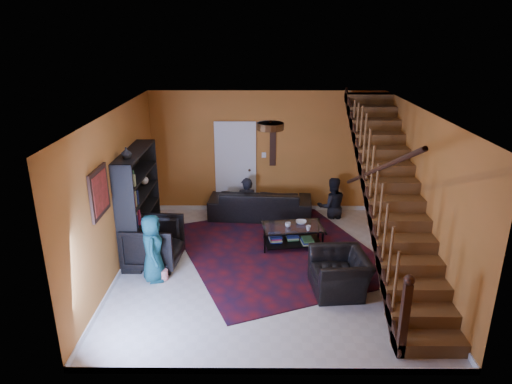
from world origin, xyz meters
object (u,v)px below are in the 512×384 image
at_px(armchair_right, 339,273).
at_px(coffee_table, 292,235).
at_px(sofa, 260,203).
at_px(bookshelf, 139,205).
at_px(armchair_left, 154,243).

xyz_separation_m(armchair_right, coffee_table, (-0.66, 1.58, -0.07)).
relative_size(sofa, coffee_table, 1.84).
distance_m(sofa, armchair_right, 3.34).
xyz_separation_m(bookshelf, armchair_right, (3.56, -1.38, -0.64)).
bearing_deg(armchair_right, coffee_table, -163.01).
bearing_deg(bookshelf, armchair_right, -21.25).
relative_size(sofa, armchair_right, 2.32).
relative_size(armchair_left, coffee_table, 0.76).
bearing_deg(sofa, armchair_left, 53.57).
distance_m(armchair_left, coffee_table, 2.66).
distance_m(bookshelf, armchair_right, 3.87).
bearing_deg(bookshelf, coffee_table, 3.93).
bearing_deg(armchair_left, bookshelf, 38.46).
bearing_deg(bookshelf, armchair_left, -56.02).
bearing_deg(coffee_table, armchair_right, -67.49).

